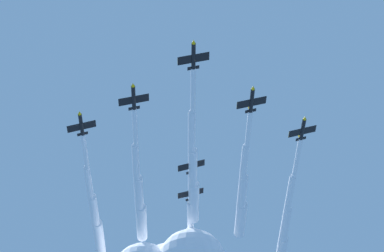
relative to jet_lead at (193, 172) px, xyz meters
name	(u,v)px	position (x,y,z in m)	size (l,w,h in m)	color
jet_lead	(193,172)	(0.00, 0.00, 0.00)	(65.31, 46.26, 4.30)	black
jet_port_inner	(243,194)	(1.20, 17.96, -1.50)	(58.76, 41.42, 4.35)	black
jet_starboard_inner	(139,196)	(-18.67, -7.72, -0.92)	(62.25, 42.59, 4.34)	black
jet_port_mid	(285,228)	(-8.68, 43.82, 1.16)	(69.19, 48.67, 4.37)	black
jet_starboard_mid	(95,213)	(-38.89, -12.96, 2.27)	(61.56, 42.63, 4.43)	black
jet_port_outer	(192,246)	(-33.68, 22.73, -0.17)	(62.31, 44.67, 4.39)	black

